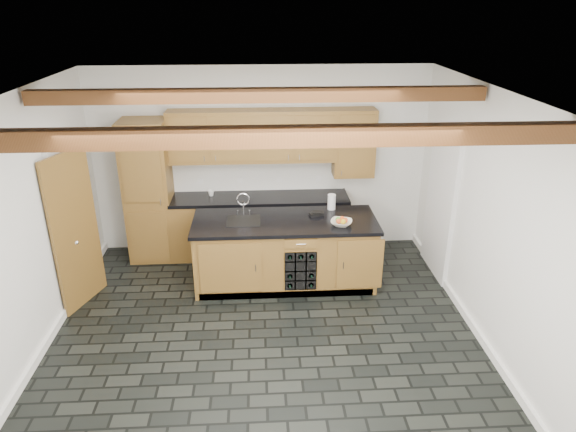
% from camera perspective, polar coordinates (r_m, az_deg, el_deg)
% --- Properties ---
extents(ground, '(5.00, 5.00, 0.00)m').
position_cam_1_polar(ground, '(6.16, -2.54, -13.37)').
color(ground, black).
rests_on(ground, ground).
extents(room_shell, '(5.01, 5.00, 5.00)m').
position_cam_1_polar(room_shell, '(5.89, -3.72, 1.80)').
color(room_shell, white).
rests_on(room_shell, ground).
extents(back_cabinetry, '(3.65, 0.62, 2.20)m').
position_cam_1_polar(back_cabinetry, '(7.69, -5.76, 2.54)').
color(back_cabinetry, olive).
rests_on(back_cabinetry, ground).
extents(island, '(2.48, 0.96, 0.93)m').
position_cam_1_polar(island, '(7.02, -0.28, -3.99)').
color(island, olive).
rests_on(island, ground).
extents(faucet, '(0.45, 0.40, 0.34)m').
position_cam_1_polar(faucet, '(6.85, -4.97, -0.19)').
color(faucet, black).
rests_on(faucet, island).
extents(kitchen_scale, '(0.21, 0.15, 0.06)m').
position_cam_1_polar(kitchen_scale, '(6.98, 3.18, 0.26)').
color(kitchen_scale, black).
rests_on(kitchen_scale, island).
extents(fruit_bowl, '(0.34, 0.34, 0.07)m').
position_cam_1_polar(fruit_bowl, '(6.71, 5.95, -0.76)').
color(fruit_bowl, beige).
rests_on(fruit_bowl, island).
extents(fruit_cluster, '(0.16, 0.17, 0.07)m').
position_cam_1_polar(fruit_cluster, '(6.69, 5.96, -0.47)').
color(fruit_cluster, '#CB471B').
rests_on(fruit_cluster, fruit_bowl).
extents(paper_towel, '(0.11, 0.11, 0.22)m').
position_cam_1_polar(paper_towel, '(7.18, 4.86, 1.57)').
color(paper_towel, white).
rests_on(paper_towel, island).
extents(mug, '(0.11, 0.11, 0.09)m').
position_cam_1_polar(mug, '(7.76, -8.54, 2.53)').
color(mug, white).
rests_on(mug, back_cabinetry).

